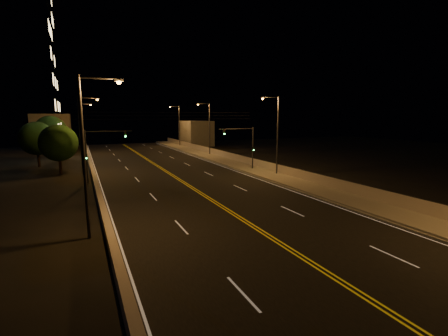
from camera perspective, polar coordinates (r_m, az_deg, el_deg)
name	(u,v)px	position (r m, az deg, el deg)	size (l,w,h in m)	color
ground	(350,288)	(16.03, 21.32, -19.05)	(160.00, 160.00, 0.00)	black
road	(197,191)	(32.33, -4.70, -4.07)	(18.00, 120.00, 0.02)	black
sidewalk	(288,181)	(37.20, 11.20, -2.24)	(3.60, 120.00, 0.30)	gray
curb	(274,183)	(36.18, 8.77, -2.61)	(0.14, 120.00, 0.15)	gray
parapet_wall	(300,174)	(38.04, 13.26, -1.06)	(0.30, 120.00, 1.00)	#A09385
jersey_barrier	(99,197)	(30.56, -21.09, -4.71)	(0.45, 120.00, 0.79)	#A09385
distant_building_right	(196,133)	(82.11, -4.94, 6.13)	(6.00, 10.00, 6.09)	slate
distant_building_left	(52,131)	(84.41, -28.01, 5.75)	(8.00, 8.00, 7.80)	slate
parapet_rail	(300,170)	(37.95, 13.29, -0.27)	(0.06, 0.06, 120.00)	black
lane_markings	(198,191)	(32.26, -4.66, -4.08)	(17.32, 116.00, 0.00)	silver
streetlight_1	(276,131)	(40.14, 9.11, 6.46)	(2.55, 0.28, 9.72)	#2D2D33
streetlight_2	(208,126)	(60.38, -2.80, 7.45)	(2.55, 0.28, 9.72)	#2D2D33
streetlight_3	(178,123)	(79.06, -8.04, 7.79)	(2.55, 0.28, 9.72)	#2D2D33
streetlight_4	(88,147)	(20.75, -22.80, 3.39)	(2.55, 0.28, 9.72)	#2D2D33
streetlight_5	(83,131)	(44.22, -23.61, 6.06)	(2.55, 0.28, 9.72)	#2D2D33
streetlight_6	(81,125)	(67.31, -23.86, 6.87)	(2.55, 0.28, 9.72)	#2D2D33
traffic_signal_right	(246,143)	(43.54, 3.91, 4.35)	(5.11, 0.31, 5.89)	#2D2D33
traffic_signal_left	(96,149)	(38.52, -21.60, 3.09)	(5.11, 0.31, 5.89)	#2D2D33
overhead_wires	(171,116)	(40.56, -9.36, 9.06)	(22.00, 0.03, 0.83)	black
tree_0	(59,143)	(46.21, -27.08, 3.95)	(4.67, 4.67, 6.33)	black
tree_1	(37,139)	(54.26, -30.04, 4.51)	(4.85, 4.85, 6.57)	black
tree_2	(51,131)	(64.98, -28.18, 5.70)	(5.46, 5.46, 7.40)	black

